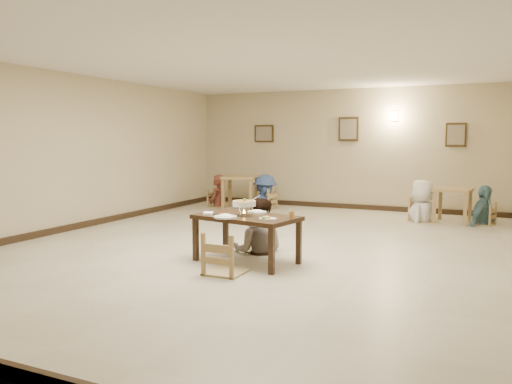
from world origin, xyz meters
The scene contains 31 objects.
floor centered at (0.00, 0.00, 0.00)m, with size 10.00×10.00×0.00m, color #BFB69F.
ceiling centered at (0.00, 0.00, 3.00)m, with size 10.00×10.00×0.00m, color silver.
wall_back centered at (0.00, 5.00, 1.50)m, with size 10.00×10.00×0.00m, color #BAAC89.
wall_left centered at (-4.00, 0.00, 1.50)m, with size 10.00×10.00×0.00m, color #BAAC89.
baseboard_back centered at (0.00, 4.97, 0.06)m, with size 8.00×0.06×0.12m, color black.
baseboard_left centered at (-3.97, 0.00, 0.06)m, with size 0.06×10.00×0.12m, color black.
picture_a centered at (-2.20, 4.96, 1.90)m, with size 0.55×0.04×0.45m.
picture_b centered at (0.10, 4.96, 2.00)m, with size 0.50×0.04×0.60m.
picture_c centered at (2.60, 4.96, 1.85)m, with size 0.45×0.04×0.55m.
wall_sconce centered at (1.20, 4.96, 2.30)m, with size 0.16×0.05×0.22m, color #FFD88C.
main_table centered at (0.19, -1.10, 0.59)m, with size 1.56×1.06×0.67m.
chair_far centered at (0.06, -0.35, 0.46)m, with size 0.43×0.43×0.92m.
chair_near centered at (0.20, -1.76, 0.52)m, with size 0.49×0.49×1.04m.
main_diner centered at (0.07, -0.44, 0.84)m, with size 0.82×0.64×1.69m, color gray.
curry_warmer centered at (0.17, -1.14, 0.85)m, with size 0.37×0.33×0.30m.
rice_plate_far centered at (0.22, -0.80, 0.69)m, with size 0.29×0.29×0.07m.
rice_plate_near centered at (0.02, -1.42, 0.69)m, with size 0.32×0.32×0.07m.
fried_plate centered at (0.61, -1.32, 0.69)m, with size 0.25×0.25×0.05m.
chili_dish centered at (-0.15, -1.17, 0.68)m, with size 0.10×0.10×0.02m.
napkin_cutlery centered at (-0.35, -1.24, 0.69)m, with size 0.20×0.27×0.03m.
drink_glass centered at (0.89, -1.17, 0.74)m, with size 0.07×0.07×0.14m.
bg_table_left centered at (-2.37, 3.85, 0.68)m, with size 1.00×1.00×0.83m.
bg_table_right centered at (2.64, 3.79, 0.59)m, with size 0.81×0.81×0.73m.
bg_chair_ll centered at (-3.02, 3.84, 0.44)m, with size 0.41×0.41×0.88m.
bg_chair_lr centered at (-1.72, 3.93, 0.50)m, with size 0.47×0.47×1.01m.
bg_chair_rl centered at (2.05, 3.73, 0.48)m, with size 0.45×0.45×0.96m.
bg_chair_rr centered at (3.24, 3.79, 0.43)m, with size 0.41×0.41×0.86m.
bg_diner_a centered at (-3.02, 3.84, 0.84)m, with size 0.61×0.40×1.68m, color brown.
bg_diner_b centered at (-1.72, 3.93, 0.88)m, with size 1.14×0.65×1.76m, color #385288.
bg_diner_c centered at (2.05, 3.73, 0.89)m, with size 0.87×0.56×1.78m, color silver.
bg_diner_d centered at (3.24, 3.79, 0.81)m, with size 0.95×0.40×1.62m, color slate.
Camera 1 is at (3.21, -7.38, 1.74)m, focal length 35.00 mm.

